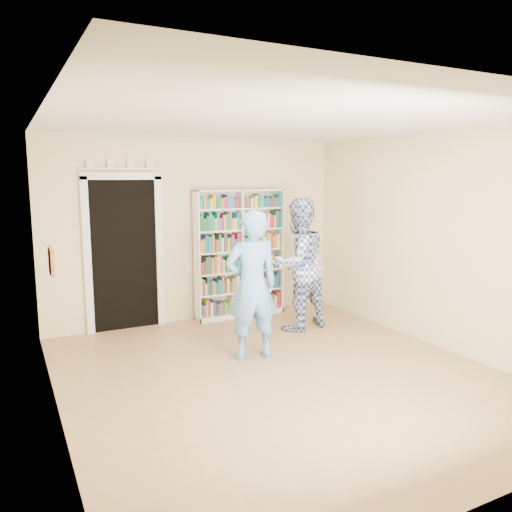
{
  "coord_description": "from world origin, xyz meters",
  "views": [
    {
      "loc": [
        -2.6,
        -4.48,
        2.13
      ],
      "look_at": [
        0.16,
        0.9,
        1.18
      ],
      "focal_mm": 35.0,
      "sensor_mm": 36.0,
      "label": 1
    }
  ],
  "objects": [
    {
      "name": "floor",
      "position": [
        0.0,
        0.0,
        0.0
      ],
      "size": [
        5.0,
        5.0,
        0.0
      ],
      "primitive_type": "plane",
      "color": "#976C49",
      "rests_on": "ground"
    },
    {
      "name": "ceiling",
      "position": [
        0.0,
        0.0,
        2.7
      ],
      "size": [
        5.0,
        5.0,
        0.0
      ],
      "primitive_type": "plane",
      "rotation": [
        3.14,
        0.0,
        0.0
      ],
      "color": "white",
      "rests_on": "wall_back"
    },
    {
      "name": "wall_back",
      "position": [
        0.0,
        2.5,
        1.35
      ],
      "size": [
        4.5,
        0.0,
        4.5
      ],
      "primitive_type": "plane",
      "rotation": [
        1.57,
        0.0,
        0.0
      ],
      "color": "beige",
      "rests_on": "floor"
    },
    {
      "name": "wall_left",
      "position": [
        -2.25,
        0.0,
        1.35
      ],
      "size": [
        0.0,
        5.0,
        5.0
      ],
      "primitive_type": "plane",
      "rotation": [
        1.57,
        0.0,
        1.57
      ],
      "color": "beige",
      "rests_on": "floor"
    },
    {
      "name": "wall_right",
      "position": [
        2.25,
        0.0,
        1.35
      ],
      "size": [
        0.0,
        5.0,
        5.0
      ],
      "primitive_type": "plane",
      "rotation": [
        1.57,
        0.0,
        -1.57
      ],
      "color": "beige",
      "rests_on": "floor"
    },
    {
      "name": "bookshelf",
      "position": [
        0.61,
        2.34,
        0.99
      ],
      "size": [
        1.42,
        0.27,
        1.95
      ],
      "rotation": [
        0.0,
        0.0,
        0.3
      ],
      "color": "white",
      "rests_on": "floor"
    },
    {
      "name": "doorway",
      "position": [
        -1.1,
        2.48,
        1.18
      ],
      "size": [
        1.1,
        0.08,
        2.43
      ],
      "color": "black",
      "rests_on": "floor"
    },
    {
      "name": "wall_art",
      "position": [
        -2.23,
        0.2,
        1.4
      ],
      "size": [
        0.03,
        0.25,
        0.25
      ],
      "primitive_type": "cube",
      "color": "brown",
      "rests_on": "wall_left"
    },
    {
      "name": "man_blue",
      "position": [
        -0.04,
        0.63,
        0.88
      ],
      "size": [
        0.69,
        0.49,
        1.76
      ],
      "primitive_type": "imported",
      "rotation": [
        0.0,
        0.0,
        3.02
      ],
      "color": "#67A6E5",
      "rests_on": "floor"
    },
    {
      "name": "man_plaid",
      "position": [
        1.07,
        1.38,
        0.92
      ],
      "size": [
        1.0,
        0.84,
        1.85
      ],
      "primitive_type": "imported",
      "rotation": [
        0.0,
        0.0,
        3.31
      ],
      "color": "#2F4491",
      "rests_on": "floor"
    },
    {
      "name": "paper_sheet",
      "position": [
        1.13,
        1.18,
        0.97
      ],
      "size": [
        0.2,
        0.06,
        0.29
      ],
      "primitive_type": "cube",
      "rotation": [
        0.0,
        0.0,
        -0.24
      ],
      "color": "white",
      "rests_on": "man_plaid"
    }
  ]
}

